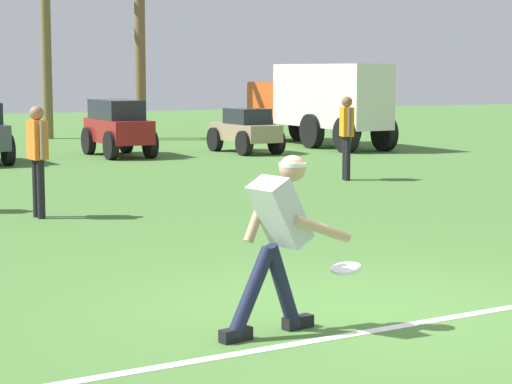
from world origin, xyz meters
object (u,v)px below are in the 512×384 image
object	(u,v)px
frisbee_thrower	(279,234)
teammate_deep	(38,151)
teammate_near_sideline	(347,130)
parked_car_slot_d	(246,130)
palm_tree_right_of_centre	(139,22)
box_truck	(319,100)
frisbee_in_flight	(346,268)
parked_car_slot_c	(118,126)

from	to	relation	value
frisbee_thrower	teammate_deep	world-z (taller)	teammate_deep
frisbee_thrower	teammate_near_sideline	world-z (taller)	teammate_near_sideline
teammate_near_sideline	teammate_deep	bearing A→B (deg)	-160.68
parked_car_slot_d	palm_tree_right_of_centre	size ratio (longest dim) A/B	0.39
frisbee_thrower	box_truck	bearing A→B (deg)	59.41
box_truck	frisbee_in_flight	bearing A→B (deg)	-119.02
teammate_deep	parked_car_slot_c	xyz separation A→B (m)	(4.15, 9.09, -0.22)
frisbee_in_flight	parked_car_slot_d	world-z (taller)	parked_car_slot_d
frisbee_in_flight	teammate_deep	xyz separation A→B (m)	(-0.76, 6.98, 0.46)
parked_car_slot_c	parked_car_slot_d	distance (m)	3.19
parked_car_slot_c	palm_tree_right_of_centre	bearing A→B (deg)	64.80
teammate_deep	palm_tree_right_of_centre	bearing A→B (deg)	65.24
parked_car_slot_c	teammate_deep	bearing A→B (deg)	-114.51
parked_car_slot_d	palm_tree_right_of_centre	distance (m)	6.18
frisbee_thrower	parked_car_slot_c	size ratio (longest dim) A/B	0.58
frisbee_in_flight	teammate_near_sideline	bearing A→B (deg)	58.77
teammate_near_sideline	teammate_deep	size ratio (longest dim) A/B	1.00
box_truck	teammate_deep	bearing A→B (deg)	-135.83
teammate_near_sideline	parked_car_slot_c	distance (m)	7.22
box_truck	palm_tree_right_of_centre	distance (m)	5.99
parked_car_slot_c	parked_car_slot_d	bearing A→B (deg)	-8.26
teammate_deep	frisbee_in_flight	bearing A→B (deg)	-83.81
frisbee_in_flight	parked_car_slot_d	bearing A→B (deg)	67.25
frisbee_in_flight	frisbee_thrower	bearing A→B (deg)	171.30
parked_car_slot_c	box_truck	size ratio (longest dim) A/B	0.41
palm_tree_right_of_centre	frisbee_thrower	bearing A→B (deg)	-106.71
frisbee_thrower	box_truck	size ratio (longest dim) A/B	0.23
frisbee_in_flight	teammate_deep	size ratio (longest dim) A/B	0.22
teammate_deep	palm_tree_right_of_centre	xyz separation A→B (m)	(6.48, 14.06, 2.48)
frisbee_in_flight	palm_tree_right_of_centre	xyz separation A→B (m)	(5.73, 21.03, 2.94)
teammate_deep	box_truck	bearing A→B (deg)	44.17
parked_car_slot_c	palm_tree_right_of_centre	size ratio (longest dim) A/B	0.42
teammate_near_sideline	parked_car_slot_d	size ratio (longest dim) A/B	0.69
frisbee_in_flight	teammate_near_sideline	xyz separation A→B (m)	(5.58, 9.20, 0.46)
teammate_deep	parked_car_slot_d	bearing A→B (deg)	49.77
parked_car_slot_d	box_truck	distance (m)	3.02
teammate_near_sideline	box_truck	bearing A→B (deg)	63.83
parked_car_slot_d	box_truck	xyz separation A→B (m)	(2.73, 1.11, 0.67)
teammate_near_sideline	teammate_deep	xyz separation A→B (m)	(-6.33, -2.22, 0.00)
parked_car_slot_c	box_truck	bearing A→B (deg)	6.34
parked_car_slot_d	palm_tree_right_of_centre	world-z (taller)	palm_tree_right_of_centre
teammate_near_sideline	palm_tree_right_of_centre	bearing A→B (deg)	89.28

